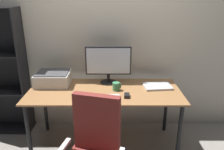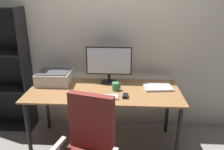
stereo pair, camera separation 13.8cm
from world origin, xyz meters
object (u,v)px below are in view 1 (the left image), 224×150
object	(u,v)px
coffee_mug	(116,86)
printer	(53,78)
monitor	(108,63)
laptop	(157,86)
keyboard	(106,97)
mouse	(126,96)
desk	(104,96)

from	to	relation	value
coffee_mug	printer	world-z (taller)	printer
monitor	laptop	distance (m)	0.65
coffee_mug	keyboard	bearing A→B (deg)	-117.92
mouse	desk	bearing A→B (deg)	148.17
mouse	laptop	distance (m)	0.47
keyboard	laptop	distance (m)	0.67
mouse	coffee_mug	xyz separation A→B (m)	(-0.11, 0.18, 0.03)
monitor	keyboard	bearing A→B (deg)	-92.31
desk	keyboard	bearing A→B (deg)	-83.40
keyboard	mouse	world-z (taller)	mouse
keyboard	mouse	xyz separation A→B (m)	(0.22, 0.03, 0.01)
desk	keyboard	distance (m)	0.22
desk	monitor	size ratio (longest dim) A/B	3.16
desk	printer	distance (m)	0.67
coffee_mug	laptop	xyz separation A→B (m)	(0.49, 0.09, -0.04)
monitor	desk	bearing A→B (deg)	-100.19
printer	coffee_mug	bearing A→B (deg)	-12.84
coffee_mug	printer	size ratio (longest dim) A/B	0.25
coffee_mug	mouse	bearing A→B (deg)	-58.40
desk	monitor	distance (m)	0.41
desk	monitor	xyz separation A→B (m)	(0.04, 0.23, 0.34)
monitor	laptop	size ratio (longest dim) A/B	1.72
monitor	coffee_mug	xyz separation A→B (m)	(0.09, -0.23, -0.21)
desk	laptop	size ratio (longest dim) A/B	5.44
monitor	keyboard	world-z (taller)	monitor
monitor	coffee_mug	bearing A→B (deg)	-68.25
desk	printer	xyz separation A→B (m)	(-0.63, 0.17, 0.16)
keyboard	coffee_mug	xyz separation A→B (m)	(0.11, 0.21, 0.04)
printer	keyboard	bearing A→B (deg)	-30.34
desk	keyboard	world-z (taller)	keyboard
mouse	monitor	bearing A→B (deg)	120.86
mouse	keyboard	bearing A→B (deg)	-168.68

